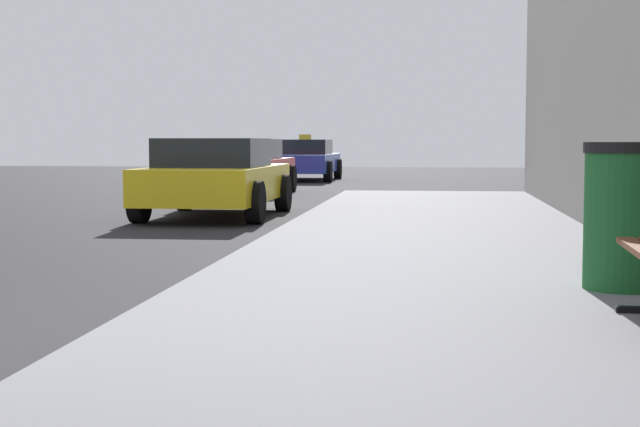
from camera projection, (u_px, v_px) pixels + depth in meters
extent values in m
cube|color=slate|center=(446.00, 375.00, 4.69)|extent=(4.00, 32.00, 0.15)
cylinder|color=#195926|center=(623.00, 221.00, 6.91)|extent=(0.55, 0.55, 0.99)
cylinder|color=black|center=(624.00, 147.00, 6.87)|extent=(0.58, 0.58, 0.08)
cube|color=yellow|center=(217.00, 183.00, 15.41)|extent=(1.77, 4.07, 0.55)
cube|color=black|center=(213.00, 152.00, 15.17)|extent=(1.56, 1.83, 0.45)
cylinder|color=black|center=(184.00, 192.00, 16.82)|extent=(0.22, 0.64, 0.64)
cylinder|color=black|center=(283.00, 193.00, 16.61)|extent=(0.22, 0.64, 0.64)
cylinder|color=black|center=(139.00, 202.00, 14.24)|extent=(0.22, 0.64, 0.64)
cylinder|color=black|center=(255.00, 203.00, 14.03)|extent=(0.22, 0.64, 0.64)
cube|color=red|center=(244.00, 171.00, 21.87)|extent=(1.80, 4.07, 0.55)
cube|color=black|center=(242.00, 149.00, 21.63)|extent=(1.58, 1.83, 0.45)
cylinder|color=black|center=(218.00, 178.00, 23.28)|extent=(0.22, 0.64, 0.64)
cylinder|color=black|center=(291.00, 178.00, 23.07)|extent=(0.22, 0.64, 0.64)
cylinder|color=black|center=(191.00, 183.00, 20.71)|extent=(0.22, 0.64, 0.64)
cylinder|color=black|center=(273.00, 183.00, 20.49)|extent=(0.22, 0.64, 0.64)
cube|color=#233899|center=(306.00, 163.00, 29.75)|extent=(1.71, 4.56, 0.55)
cube|color=black|center=(305.00, 147.00, 29.49)|extent=(1.50, 2.05, 0.45)
cube|color=yellow|center=(305.00, 137.00, 29.47)|extent=(0.36, 0.14, 0.16)
cylinder|color=black|center=(286.00, 168.00, 31.32)|extent=(0.22, 0.64, 0.64)
cylinder|color=black|center=(338.00, 169.00, 31.11)|extent=(0.22, 0.64, 0.64)
cylinder|color=black|center=(271.00, 171.00, 28.43)|extent=(0.22, 0.64, 0.64)
cylinder|color=black|center=(328.00, 172.00, 28.23)|extent=(0.22, 0.64, 0.64)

